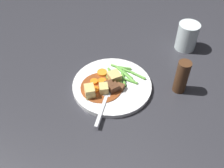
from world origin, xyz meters
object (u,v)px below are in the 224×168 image
meat_chunk_0 (114,88)px  water_glass (187,36)px  carrot_slice_1 (101,73)px  fork (104,102)px  meat_chunk_1 (120,87)px  meat_chunk_2 (109,86)px  carrot_slice_2 (102,82)px  potato_chunk_1 (114,77)px  carrot_slice_3 (95,90)px  pepper_mill (182,77)px  potato_chunk_0 (104,89)px  dinner_plate (112,86)px  carrot_slice_0 (94,82)px  potato_chunk_2 (89,91)px

meat_chunk_0 → water_glass: bearing=-173.5°
carrot_slice_1 → fork: (0.06, 0.11, -0.00)m
meat_chunk_1 → meat_chunk_2: bearing=-35.5°
meat_chunk_2 → water_glass: size_ratio=0.26×
carrot_slice_2 → potato_chunk_1: 0.04m
carrot_slice_3 → fork: 0.06m
fork → pepper_mill: pepper_mill is taller
potato_chunk_0 → meat_chunk_2: 0.02m
carrot_slice_1 → carrot_slice_3: carrot_slice_1 is taller
potato_chunk_0 → water_glass: bearing=-176.1°
dinner_plate → carrot_slice_1: bearing=-85.2°
carrot_slice_0 → pepper_mill: (-0.22, 0.17, 0.04)m
potato_chunk_2 → water_glass: water_glass is taller
potato_chunk_1 → meat_chunk_2: bearing=32.6°
dinner_plate → carrot_slice_0: bearing=-39.1°
carrot_slice_3 → potato_chunk_0: (-0.02, 0.02, 0.01)m
potato_chunk_0 → meat_chunk_0: size_ratio=1.08×
meat_chunk_1 → pepper_mill: pepper_mill is taller
meat_chunk_1 → water_glass: bearing=-172.3°
fork → meat_chunk_1: bearing=-166.3°
carrot_slice_1 → potato_chunk_1: bearing=114.1°
carrot_slice_1 → water_glass: (-0.35, 0.04, 0.03)m
carrot_slice_2 → fork: bearing=61.9°
carrot_slice_1 → potato_chunk_1: 0.05m
water_glass → pepper_mill: pepper_mill is taller
carrot_slice_0 → carrot_slice_2: (-0.02, 0.01, 0.00)m
carrot_slice_2 → meat_chunk_0: meat_chunk_0 is taller
carrot_slice_0 → meat_chunk_1: 0.09m
dinner_plate → potato_chunk_2: potato_chunk_2 is taller
water_glass → meat_chunk_1: bearing=7.7°
carrot_slice_2 → dinner_plate: bearing=137.8°
meat_chunk_2 → pepper_mill: (-0.19, 0.12, 0.03)m
meat_chunk_2 → water_glass: (-0.37, -0.03, 0.02)m
potato_chunk_0 → water_glass: size_ratio=0.31×
potato_chunk_0 → meat_chunk_0: 0.03m
meat_chunk_0 → potato_chunk_1: bearing=-127.9°
meat_chunk_1 → water_glass: (-0.34, -0.05, 0.03)m
carrot_slice_2 → meat_chunk_2: meat_chunk_2 is taller
potato_chunk_1 → pepper_mill: bearing=137.4°
potato_chunk_2 → meat_chunk_0: bearing=156.6°
potato_chunk_0 → meat_chunk_2: (-0.02, -0.00, -0.00)m
potato_chunk_0 → fork: size_ratio=0.22×
carrot_slice_2 → fork: (0.04, 0.07, -0.00)m
carrot_slice_3 → potato_chunk_1: size_ratio=0.65×
carrot_slice_3 → potato_chunk_1: bearing=-177.4°
carrot_slice_3 → potato_chunk_1: potato_chunk_1 is taller
meat_chunk_0 → fork: meat_chunk_0 is taller
carrot_slice_1 → potato_chunk_0: size_ratio=1.04×
potato_chunk_0 → meat_chunk_1: potato_chunk_0 is taller
meat_chunk_2 → potato_chunk_2: bearing=-13.1°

